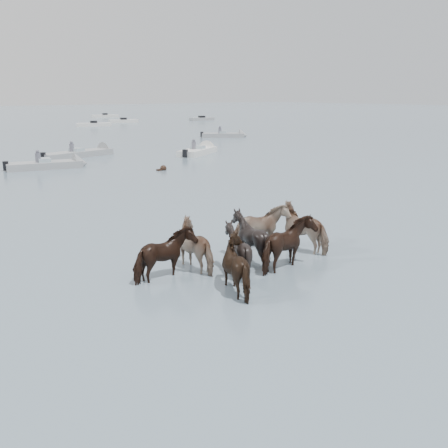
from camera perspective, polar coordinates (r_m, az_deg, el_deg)
ground at (r=15.38m, az=0.58°, el=-4.36°), size 400.00×400.00×0.00m
pony_herd at (r=14.93m, az=2.89°, el=-2.34°), size 7.21×4.01×1.70m
swimming_pony at (r=33.94m, az=-7.02°, el=6.30°), size 0.72×0.44×0.44m
motorboat_b at (r=36.64m, az=-18.65°, el=6.45°), size 5.60×2.77×1.92m
motorboat_c at (r=42.98m, az=-15.57°, el=7.80°), size 6.88×2.97×1.92m
motorboat_d at (r=43.29m, az=-2.61°, el=8.37°), size 5.38×3.92×1.92m
motorboat_e at (r=59.31m, az=0.58°, el=10.12°), size 5.23×4.42×1.92m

